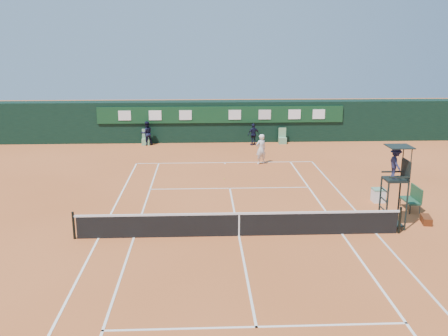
# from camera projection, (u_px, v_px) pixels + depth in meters

# --- Properties ---
(ground) EXTENTS (90.00, 90.00, 0.00)m
(ground) POSITION_uv_depth(u_px,v_px,m) (239.00, 236.00, 19.64)
(ground) COLOR #C9632F
(ground) RESTS_ON ground
(court_lines) EXTENTS (11.05, 23.85, 0.01)m
(court_lines) POSITION_uv_depth(u_px,v_px,m) (239.00, 236.00, 19.64)
(court_lines) COLOR silver
(court_lines) RESTS_ON ground
(tennis_net) EXTENTS (12.90, 0.10, 1.10)m
(tennis_net) POSITION_uv_depth(u_px,v_px,m) (239.00, 224.00, 19.51)
(tennis_net) COLOR black
(tennis_net) RESTS_ON ground
(back_wall) EXTENTS (40.00, 1.65, 3.00)m
(back_wall) POSITION_uv_depth(u_px,v_px,m) (221.00, 121.00, 37.36)
(back_wall) COLOR black
(back_wall) RESTS_ON ground
(linesman_chair_left) EXTENTS (0.55, 0.50, 1.15)m
(linesman_chair_left) POSITION_uv_depth(u_px,v_px,m) (146.00, 141.00, 36.21)
(linesman_chair_left) COLOR #64996A
(linesman_chair_left) RESTS_ON ground
(linesman_chair_right) EXTENTS (0.55, 0.50, 1.15)m
(linesman_chair_right) POSITION_uv_depth(u_px,v_px,m) (282.00, 139.00, 36.65)
(linesman_chair_right) COLOR #62976C
(linesman_chair_right) RESTS_ON ground
(umpire_chair) EXTENTS (0.96, 0.95, 3.42)m
(umpire_chair) POSITION_uv_depth(u_px,v_px,m) (396.00, 169.00, 19.94)
(umpire_chair) COLOR black
(umpire_chair) RESTS_ON ground
(player_bench) EXTENTS (0.55, 1.20, 1.10)m
(player_bench) POSITION_uv_depth(u_px,v_px,m) (413.00, 197.00, 22.45)
(player_bench) COLOR #1B432E
(player_bench) RESTS_ON ground
(tennis_bag) EXTENTS (0.52, 0.87, 0.30)m
(tennis_bag) POSITION_uv_depth(u_px,v_px,m) (426.00, 220.00, 20.95)
(tennis_bag) COLOR black
(tennis_bag) RESTS_ON ground
(cooler) EXTENTS (0.57, 0.57, 0.65)m
(cooler) POSITION_uv_depth(u_px,v_px,m) (378.00, 195.00, 23.65)
(cooler) COLOR silver
(cooler) RESTS_ON ground
(tennis_ball) EXTENTS (0.06, 0.06, 0.06)m
(tennis_ball) POSITION_uv_depth(u_px,v_px,m) (224.00, 179.00, 27.45)
(tennis_ball) COLOR #CFDE33
(tennis_ball) RESTS_ON ground
(player) EXTENTS (0.81, 0.70, 1.87)m
(player) POSITION_uv_depth(u_px,v_px,m) (261.00, 149.00, 30.61)
(player) COLOR silver
(player) RESTS_ON ground
(ball_kid_left) EXTENTS (1.03, 0.92, 1.74)m
(ball_kid_left) POSITION_uv_depth(u_px,v_px,m) (147.00, 133.00, 35.98)
(ball_kid_left) COLOR black
(ball_kid_left) RESTS_ON ground
(ball_kid_right) EXTENTS (1.00, 0.75, 1.58)m
(ball_kid_right) POSITION_uv_depth(u_px,v_px,m) (253.00, 134.00, 36.03)
(ball_kid_right) COLOR black
(ball_kid_right) RESTS_ON ground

